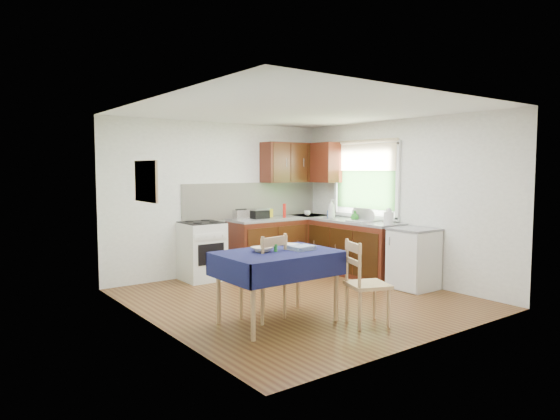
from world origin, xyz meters
TOP-DOWN VIEW (x-y plane):
  - floor at (0.00, 0.00)m, footprint 4.20×4.20m
  - ceiling at (0.00, 0.00)m, footprint 4.00×4.20m
  - wall_back at (0.00, 2.10)m, footprint 4.00×0.02m
  - wall_front at (0.00, -2.10)m, footprint 4.00×0.02m
  - wall_left at (-2.00, 0.00)m, footprint 0.02×4.20m
  - wall_right at (2.00, 0.00)m, footprint 0.02×4.20m
  - base_cabinets at (1.36, 1.26)m, footprint 1.90×2.30m
  - worktop_back at (1.05, 1.80)m, footprint 1.90×0.60m
  - worktop_right at (1.70, 0.65)m, footprint 0.60×1.70m
  - worktop_corner at (1.70, 1.80)m, footprint 0.60×0.60m
  - splashback at (0.65, 2.08)m, footprint 2.70×0.02m
  - upper_cabinets at (1.52, 1.80)m, footprint 1.20×0.85m
  - stove at (-0.50, 1.80)m, footprint 0.60×0.61m
  - window at (1.97, 0.70)m, footprint 0.04×1.48m
  - fridge at (1.70, -0.55)m, footprint 0.58×0.60m
  - corkboard at (-1.97, 0.30)m, footprint 0.04×0.62m
  - dining_table at (-0.83, -0.66)m, footprint 1.34×0.91m
  - chair_far at (-0.88, -0.49)m, footprint 0.51×0.51m
  - chair_near at (-0.12, -1.31)m, footprint 0.54×0.54m
  - toaster at (0.22, 1.79)m, footprint 0.24×0.15m
  - sandwich_press at (0.61, 1.85)m, footprint 0.29×0.25m
  - sauce_bottle at (1.04, 1.69)m, footprint 0.05×0.05m
  - yellow_packet at (0.89, 1.93)m, footprint 0.12×0.09m
  - dish_rack at (1.68, 0.45)m, footprint 0.46×0.35m
  - kettle at (1.67, -0.08)m, footprint 0.15×0.15m
  - cup at (1.59, 1.74)m, footprint 0.14×0.14m
  - soap_bottle_a at (1.60, 1.11)m, footprint 0.18×0.18m
  - soap_bottle_b at (1.62, 1.17)m, footprint 0.12×0.12m
  - soap_bottle_c at (1.65, 0.61)m, footprint 0.17×0.17m
  - plate_bowl at (-0.98, -0.56)m, footprint 0.24×0.24m
  - book at (-0.52, -0.38)m, footprint 0.25×0.28m
  - spice_jar at (-0.84, -0.64)m, footprint 0.04×0.04m
  - tea_towel at (-0.54, -0.73)m, footprint 0.28×0.23m

SIDE VIEW (x-z plane):
  - floor at x=0.00m, z-range 0.00..0.00m
  - base_cabinets at x=1.36m, z-range 0.00..0.86m
  - fridge at x=1.70m, z-range 0.00..0.88m
  - stove at x=-0.50m, z-range 0.00..0.92m
  - chair_near at x=-0.12m, z-range 0.03..0.98m
  - chair_far at x=-0.88m, z-range 0.03..1.03m
  - dining_table at x=-0.83m, z-range 0.30..1.11m
  - book at x=-0.52m, z-range 0.81..0.83m
  - tea_towel at x=-0.54m, z-range 0.81..0.86m
  - plate_bowl at x=-0.98m, z-range 0.81..0.87m
  - spice_jar at x=-0.84m, z-range 0.81..0.89m
  - worktop_back at x=1.05m, z-range 0.86..0.90m
  - worktop_right at x=1.70m, z-range 0.86..0.90m
  - worktop_corner at x=1.70m, z-range 0.86..0.90m
  - dish_rack at x=1.68m, z-range 0.82..1.04m
  - cup at x=1.59m, z-range 0.90..0.99m
  - yellow_packet at x=0.89m, z-range 0.90..1.04m
  - soap_bottle_c at x=1.65m, z-range 0.90..1.07m
  - sandwich_press at x=0.61m, z-range 0.90..1.07m
  - toaster at x=0.22m, z-range 0.89..1.08m
  - soap_bottle_b at x=1.62m, z-range 0.90..1.09m
  - kettle at x=1.67m, z-range 0.89..1.14m
  - sauce_bottle at x=1.04m, z-range 0.90..1.14m
  - soap_bottle_a at x=1.60m, z-range 0.90..1.22m
  - splashback at x=0.65m, z-range 0.90..1.50m
  - wall_back at x=0.00m, z-range 0.00..2.50m
  - wall_front at x=0.00m, z-range 0.00..2.50m
  - wall_left at x=-2.00m, z-range 0.00..2.50m
  - wall_right at x=2.00m, z-range 0.00..2.50m
  - corkboard at x=-1.97m, z-range 1.36..1.83m
  - window at x=1.97m, z-range 1.02..2.28m
  - upper_cabinets at x=1.52m, z-range 1.50..2.20m
  - ceiling at x=0.00m, z-range 2.49..2.51m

